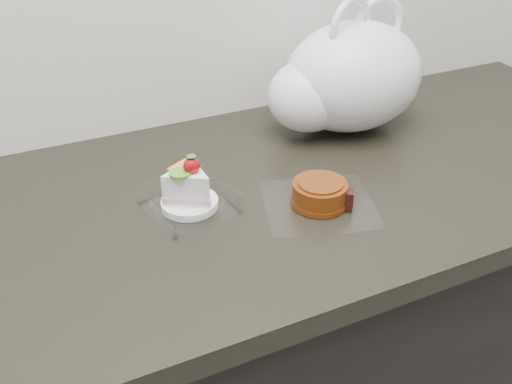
% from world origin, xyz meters
% --- Properties ---
extents(cake_tray, '(0.15, 0.15, 0.10)m').
position_xyz_m(cake_tray, '(0.01, 1.67, 0.93)').
color(cake_tray, white).
rests_on(cake_tray, counter).
extents(mooncake_wrap, '(0.23, 0.22, 0.04)m').
position_xyz_m(mooncake_wrap, '(0.22, 1.59, 0.92)').
color(mooncake_wrap, white).
rests_on(mooncake_wrap, counter).
extents(plastic_bag, '(0.36, 0.28, 0.27)m').
position_xyz_m(plastic_bag, '(0.40, 1.83, 1.01)').
color(plastic_bag, white).
rests_on(plastic_bag, counter).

